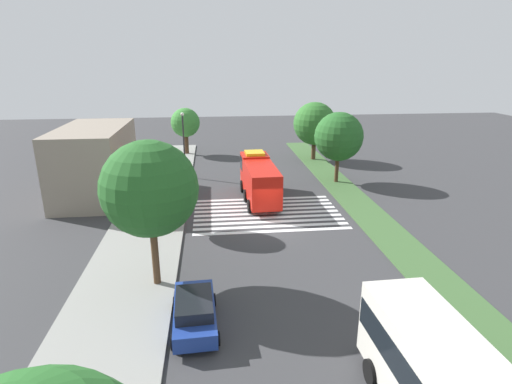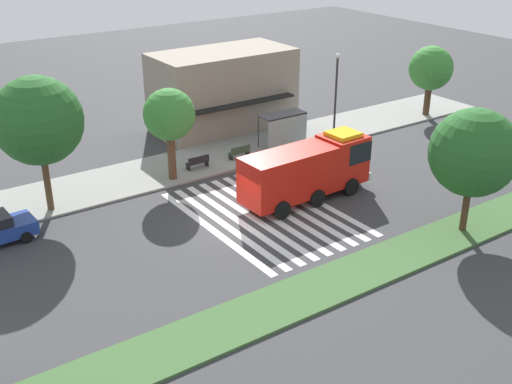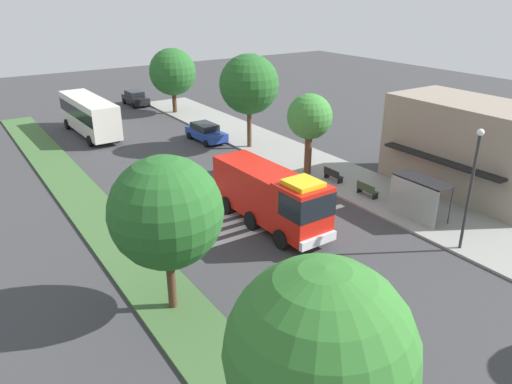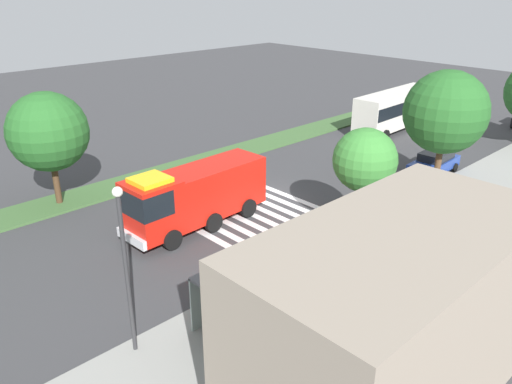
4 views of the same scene
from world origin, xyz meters
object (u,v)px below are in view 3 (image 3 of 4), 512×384
(fire_truck, at_px, (273,196))
(median_tree_far_west, at_px, (166,213))
(bus_stop_shelter, at_px, (417,191))
(bench_near_shelter, at_px, (367,190))
(sidewalk_tree_far_west, at_px, (173,72))
(transit_bus, at_px, (89,113))
(parked_car_west, at_px, (135,98))
(median_tree_west, at_px, (320,353))
(parked_car_mid, at_px, (206,132))
(sidewalk_tree_center, at_px, (310,117))
(sidewalk_tree_west, at_px, (249,84))
(bench_west_of_shelter, at_px, (333,175))
(street_lamp, at_px, (472,181))

(fire_truck, relative_size, median_tree_far_west, 1.28)
(bus_stop_shelter, distance_m, bench_near_shelter, 4.20)
(sidewalk_tree_far_west, bearing_deg, transit_bus, -70.57)
(fire_truck, relative_size, parked_car_west, 2.00)
(bus_stop_shelter, bearing_deg, median_tree_west, -58.64)
(parked_car_mid, relative_size, median_tree_far_west, 0.68)
(sidewalk_tree_far_west, distance_m, sidewalk_tree_center, 23.64)
(parked_car_mid, height_order, sidewalk_tree_center, sidewalk_tree_center)
(fire_truck, relative_size, bench_near_shelter, 5.54)
(parked_car_mid, distance_m, sidewalk_tree_west, 6.58)
(parked_car_mid, height_order, bench_near_shelter, parked_car_mid)
(fire_truck, relative_size, median_tree_west, 1.29)
(bus_stop_shelter, distance_m, sidewalk_tree_far_west, 33.39)
(sidewalk_tree_west, height_order, median_tree_west, sidewalk_tree_west)
(bench_west_of_shelter, relative_size, sidewalk_tree_center, 0.27)
(bench_west_of_shelter, xyz_separation_m, sidewalk_tree_far_west, (-25.86, -0.56, 4.01))
(bench_near_shelter, height_order, street_lamp, street_lamp)
(median_tree_west, bearing_deg, median_tree_far_west, 180.00)
(sidewalk_tree_center, distance_m, median_tree_west, 24.91)
(transit_bus, bearing_deg, parked_car_west, -40.94)
(parked_car_west, relative_size, median_tree_west, 0.64)
(sidewalk_tree_far_west, bearing_deg, sidewalk_tree_west, -0.00)
(fire_truck, height_order, sidewalk_tree_west, sidewalk_tree_west)
(fire_truck, xyz_separation_m, parked_car_mid, (-17.75, 5.04, -1.16))
(transit_bus, bearing_deg, sidewalk_tree_center, -154.00)
(parked_car_mid, height_order, street_lamp, street_lamp)
(fire_truck, height_order, transit_bus, fire_truck)
(fire_truck, xyz_separation_m, median_tree_west, (13.80, -8.30, 2.47))
(parked_car_west, height_order, sidewalk_tree_far_west, sidewalk_tree_far_west)
(transit_bus, distance_m, bus_stop_shelter, 31.57)
(bus_stop_shelter, relative_size, bench_west_of_shelter, 2.19)
(sidewalk_tree_far_west, bearing_deg, bench_near_shelter, 1.10)
(sidewalk_tree_west, bearing_deg, street_lamp, -1.06)
(bench_near_shelter, bearing_deg, sidewalk_tree_center, -174.29)
(fire_truck, xyz_separation_m, street_lamp, (7.90, 6.84, 2.01))
(parked_car_west, distance_m, bus_stop_shelter, 39.79)
(sidewalk_tree_west, bearing_deg, transit_bus, -138.55)
(fire_truck, height_order, sidewalk_tree_center, sidewalk_tree_center)
(sidewalk_tree_far_west, bearing_deg, median_tree_far_west, -24.92)
(median_tree_far_west, bearing_deg, median_tree_west, -0.00)
(parked_car_west, relative_size, bench_west_of_shelter, 2.77)
(median_tree_west, bearing_deg, bench_west_of_shelter, 136.93)
(parked_car_west, bearing_deg, bus_stop_shelter, 2.17)
(bench_west_of_shelter, height_order, street_lamp, street_lamp)
(transit_bus, xyz_separation_m, median_tree_west, (39.41, -5.09, 2.36))
(bench_near_shelter, relative_size, median_tree_west, 0.23)
(bench_west_of_shelter, relative_size, median_tree_west, 0.23)
(sidewalk_tree_far_west, xyz_separation_m, median_tree_far_west, (33.47, -15.55, 0.09))
(bench_near_shelter, relative_size, median_tree_far_west, 0.23)
(bench_west_of_shelter, height_order, sidewalk_tree_west, sidewalk_tree_west)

